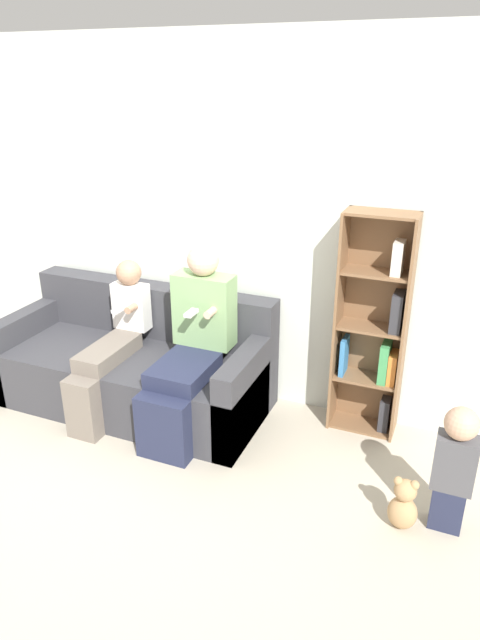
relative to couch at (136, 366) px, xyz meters
name	(u,v)px	position (x,y,z in m)	size (l,w,h in m)	color
ground_plane	(125,446)	(0.23, -0.54, -0.29)	(14.00, 14.00, 0.00)	#B2A893
back_wall	(188,224)	(0.23, 0.47, 0.99)	(10.00, 0.06, 2.55)	silver
couch	(136,366)	(0.00, 0.00, 0.00)	(1.96, 0.87, 0.83)	#38383D
adult_seated	(191,341)	(0.53, -0.12, 0.35)	(0.41, 0.79, 1.25)	#232842
child_seated	(111,343)	(-0.08, -0.16, 0.25)	(0.26, 0.81, 1.06)	#70665B
toddler_standing	(454,465)	(2.24, -0.48, 0.11)	(0.21, 0.17, 0.74)	#232842
bookshelf	(376,330)	(1.66, 0.33, 0.44)	(0.45, 0.25, 1.51)	brown
teddy_bear	(403,505)	(2.03, -0.58, -0.14)	(0.16, 0.13, 0.32)	tan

